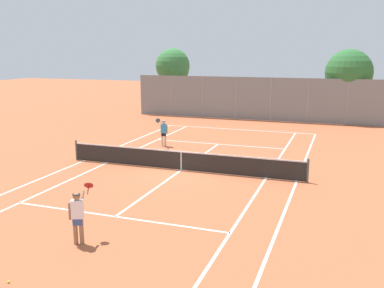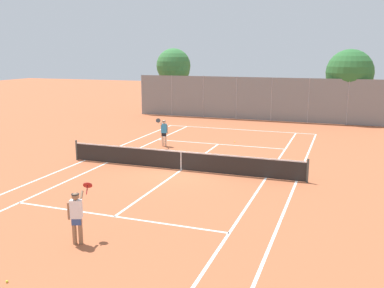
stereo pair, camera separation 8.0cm
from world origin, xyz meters
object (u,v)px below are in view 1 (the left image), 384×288
at_px(loose_tennis_ball_1, 121,155).
at_px(tree_behind_right, 350,74).
at_px(tree_behind_left, 174,67).
at_px(loose_tennis_ball_2, 9,282).
at_px(tennis_net, 181,160).
at_px(loose_tennis_ball_3, 234,142).
at_px(player_far_left, 164,131).
at_px(loose_tennis_ball_0, 241,157).
at_px(player_near_side, 78,214).

distance_m(loose_tennis_ball_1, tree_behind_right, 21.02).
distance_m(tree_behind_left, tree_behind_right, 16.41).
distance_m(loose_tennis_ball_1, loose_tennis_ball_2, 13.42).
distance_m(loose_tennis_ball_1, tree_behind_left, 20.01).
xyz_separation_m(tennis_net, loose_tennis_ball_3, (0.82, 7.29, -0.48)).
distance_m(player_far_left, loose_tennis_ball_0, 5.35).
relative_size(tennis_net, loose_tennis_ball_0, 181.82).
bearing_deg(tree_behind_right, loose_tennis_ball_3, -120.62).
relative_size(player_far_left, loose_tennis_ball_3, 26.88).
bearing_deg(tree_behind_right, loose_tennis_ball_1, -124.77).
bearing_deg(tree_behind_right, loose_tennis_ball_0, -109.53).
distance_m(player_far_left, tree_behind_right, 17.67).
relative_size(tennis_net, loose_tennis_ball_1, 181.82).
bearing_deg(loose_tennis_ball_3, player_far_left, -146.07).
bearing_deg(player_far_left, tree_behind_right, 52.91).
bearing_deg(loose_tennis_ball_1, tree_behind_right, 55.23).
bearing_deg(player_far_left, loose_tennis_ball_3, 33.93).
height_order(tennis_net, tree_behind_right, tree_behind_right).
bearing_deg(loose_tennis_ball_0, loose_tennis_ball_1, -164.51).
height_order(loose_tennis_ball_0, tree_behind_right, tree_behind_right).
xyz_separation_m(player_near_side, tree_behind_right, (7.47, 27.30, 2.94)).
distance_m(tennis_net, player_near_side, 8.67).
height_order(tennis_net, loose_tennis_ball_2, tennis_net).
height_order(player_far_left, loose_tennis_ball_3, player_far_left).
bearing_deg(loose_tennis_ball_2, loose_tennis_ball_0, 80.52).
xyz_separation_m(tennis_net, tree_behind_right, (7.54, 18.64, 3.36)).
height_order(player_near_side, loose_tennis_ball_2, player_near_side).
bearing_deg(loose_tennis_ball_2, tennis_net, 88.50).
bearing_deg(tree_behind_left, loose_tennis_ball_3, -54.55).
height_order(tennis_net, loose_tennis_ball_0, tennis_net).
distance_m(tennis_net, tree_behind_right, 20.38).
bearing_deg(loose_tennis_ball_2, player_near_side, 81.77).
bearing_deg(tree_behind_right, loose_tennis_ball_2, -104.72).
bearing_deg(loose_tennis_ball_2, tree_behind_right, 75.28).
bearing_deg(player_far_left, tennis_net, -57.96).
height_order(tennis_net, tree_behind_left, tree_behind_left).
relative_size(player_near_side, player_far_left, 1.00).
relative_size(player_near_side, loose_tennis_ball_2, 26.88).
bearing_deg(tree_behind_right, tree_behind_left, 172.74).
bearing_deg(loose_tennis_ball_0, player_near_side, -99.74).
xyz_separation_m(player_far_left, tree_behind_left, (-5.77, 15.97, 3.30)).
distance_m(tennis_net, loose_tennis_ball_3, 7.35).
bearing_deg(loose_tennis_ball_0, tree_behind_right, 70.47).
bearing_deg(loose_tennis_ball_3, loose_tennis_ball_1, -132.02).
height_order(loose_tennis_ball_1, loose_tennis_ball_3, same).
bearing_deg(loose_tennis_ball_1, loose_tennis_ball_0, 15.49).
height_order(tennis_net, player_near_side, player_near_side).
xyz_separation_m(tennis_net, player_far_left, (-2.97, 4.74, 0.42)).
xyz_separation_m(player_near_side, loose_tennis_ball_1, (-4.32, 10.33, -0.89)).
relative_size(loose_tennis_ball_1, loose_tennis_ball_2, 1.00).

